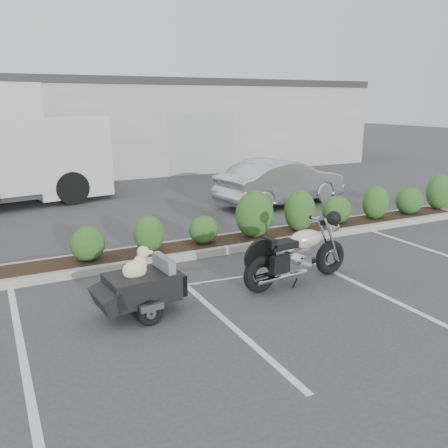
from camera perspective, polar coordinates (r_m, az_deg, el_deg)
name	(u,v)px	position (r m, az deg, el deg)	size (l,w,h in m)	color
ground	(276,281)	(8.46, 6.25, -6.82)	(90.00, 90.00, 0.00)	#38383A
planter_kerb	(260,238)	(10.70, 4.35, -1.73)	(12.00, 1.00, 0.15)	#9E9E93
building	(82,124)	(23.99, -16.73, 11.44)	(26.00, 10.00, 4.00)	#9EA099
motorcycle	(298,255)	(8.25, 8.87, -3.71)	(2.22, 0.80, 1.28)	black
pet_trailer	(141,286)	(7.12, -9.98, -7.34)	(1.79, 1.00, 1.06)	black
sedan	(281,182)	(14.54, 6.92, 5.06)	(1.46, 4.20, 1.38)	#B4B5BC
dumpster	(9,175)	(17.51, -24.44, 5.36)	(2.26, 1.82, 1.30)	navy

